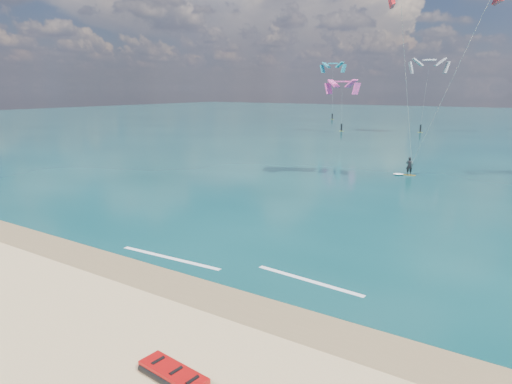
% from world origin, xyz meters
% --- Properties ---
extents(ground, '(320.00, 320.00, 0.00)m').
position_xyz_m(ground, '(0.00, 40.00, 0.00)').
color(ground, tan).
rests_on(ground, ground).
extents(wet_sand_strip, '(320.00, 2.40, 0.01)m').
position_xyz_m(wet_sand_strip, '(0.00, 3.00, 0.00)').
color(wet_sand_strip, brown).
rests_on(wet_sand_strip, ground).
extents(sea, '(320.00, 200.00, 0.04)m').
position_xyz_m(sea, '(0.00, 104.00, 0.02)').
color(sea, '#0A373C').
rests_on(sea, ground).
extents(packed_kite_mid, '(2.49, 1.29, 0.38)m').
position_xyz_m(packed_kite_mid, '(3.90, -1.78, 0.00)').
color(packed_kite_mid, '#B80D0C').
rests_on(packed_kite_mid, ground).
extents(kitesurfer_main, '(10.28, 9.92, 17.48)m').
position_xyz_m(kitesurfer_main, '(2.74, 29.09, 8.85)').
color(kitesurfer_main, gold).
rests_on(kitesurfer_main, sea).
extents(shoreline_foam, '(12.26, 1.88, 0.01)m').
position_xyz_m(shoreline_foam, '(0.40, 5.60, 0.04)').
color(shoreline_foam, white).
rests_on(shoreline_foam, ground).
extents(distant_kites, '(75.62, 32.57, 13.86)m').
position_xyz_m(distant_kites, '(0.49, 82.78, 5.69)').
color(distant_kites, '#81C0AB').
rests_on(distant_kites, ground).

